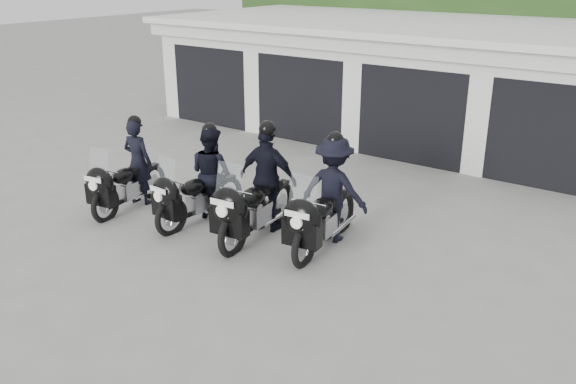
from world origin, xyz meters
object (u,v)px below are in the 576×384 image
Objects in this scene: police_bike_b at (204,179)px; police_bike_d at (329,197)px; police_bike_a at (129,172)px; police_bike_c at (262,187)px.

police_bike_b is 2.40m from police_bike_d.
police_bike_d is at bearing 14.15° from police_bike_b.
police_bike_c is (2.78, 0.53, 0.14)m from police_bike_a.
police_bike_c reaches higher than police_bike_a.
police_bike_a is 2.84m from police_bike_c.
police_bike_d is at bearing 10.06° from police_bike_c.
police_bike_d reaches higher than police_bike_b.
police_bike_a is at bearing -175.51° from police_bike_c.
police_bike_b is at bearing -176.14° from police_bike_d.
police_bike_a is 1.61m from police_bike_b.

